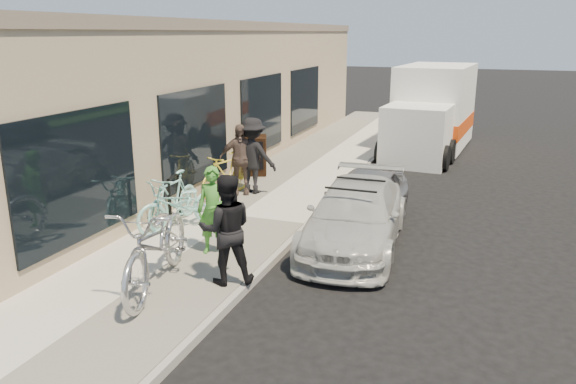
% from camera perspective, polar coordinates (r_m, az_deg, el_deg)
% --- Properties ---
extents(ground, '(120.00, 120.00, 0.00)m').
position_cam_1_polar(ground, '(8.85, -1.61, -10.45)').
color(ground, black).
rests_on(ground, ground).
extents(sidewalk, '(3.00, 34.00, 0.15)m').
position_cam_1_polar(sidewalk, '(12.11, -5.17, -2.70)').
color(sidewalk, beige).
rests_on(sidewalk, ground).
extents(curb, '(0.12, 34.00, 0.13)m').
position_cam_1_polar(curb, '(11.57, 1.81, -3.61)').
color(curb, gray).
rests_on(curb, ground).
extents(storefront, '(3.60, 20.00, 4.22)m').
position_cam_1_polar(storefront, '(17.49, -8.06, 9.84)').
color(storefront, tan).
rests_on(storefront, ground).
extents(bike_rack, '(0.21, 0.69, 0.99)m').
position_cam_1_polar(bike_rack, '(11.75, -11.47, -0.13)').
color(bike_rack, black).
rests_on(bike_rack, sidewalk).
extents(sandwich_board, '(0.86, 0.87, 1.10)m').
position_cam_1_polar(sandwich_board, '(15.21, -3.50, 3.68)').
color(sandwich_board, black).
rests_on(sandwich_board, sidewalk).
extents(sedan_white, '(1.98, 4.25, 1.24)m').
position_cam_1_polar(sedan_white, '(10.64, 6.87, -2.43)').
color(sedan_white, '#B8B8B4').
rests_on(sedan_white, ground).
extents(sedan_silver, '(1.57, 3.58, 1.20)m').
position_cam_1_polar(sedan_silver, '(11.64, 7.66, -0.85)').
color(sedan_silver, gray).
rests_on(sedan_silver, ground).
extents(moving_truck, '(2.59, 5.95, 2.86)m').
position_cam_1_polar(moving_truck, '(19.79, 14.38, 7.70)').
color(moving_truck, white).
rests_on(moving_truck, ground).
extents(tandem_bike, '(1.52, 2.77, 1.38)m').
position_cam_1_polar(tandem_bike, '(8.74, -13.13, -5.21)').
color(tandem_bike, '#BBBBBE').
rests_on(tandem_bike, sidewalk).
extents(woman_rider, '(0.63, 0.47, 1.57)m').
position_cam_1_polar(woman_rider, '(9.86, -7.61, -1.89)').
color(woman_rider, '#418D2F').
rests_on(woman_rider, sidewalk).
extents(man_standing, '(1.06, 0.98, 1.74)m').
position_cam_1_polar(man_standing, '(8.67, -6.29, -3.79)').
color(man_standing, black).
rests_on(man_standing, sidewalk).
extents(cruiser_bike_a, '(0.56, 1.79, 1.06)m').
position_cam_1_polar(cruiser_bike_a, '(11.61, -11.55, -0.66)').
color(cruiser_bike_a, '#90D7CF').
rests_on(cruiser_bike_a, sidewalk).
extents(cruiser_bike_b, '(1.47, 2.02, 1.01)m').
position_cam_1_polar(cruiser_bike_b, '(11.28, -10.88, -1.24)').
color(cruiser_bike_b, '#90D7CF').
rests_on(cruiser_bike_b, sidewalk).
extents(cruiser_bike_c, '(0.91, 1.79, 1.03)m').
position_cam_1_polar(cruiser_bike_c, '(13.45, -6.30, 1.78)').
color(cruiser_bike_c, yellow).
rests_on(cruiser_bike_c, sidewalk).
extents(bystander_a, '(1.22, 0.75, 1.83)m').
position_cam_1_polar(bystander_a, '(13.56, -3.62, 3.70)').
color(bystander_a, black).
rests_on(bystander_a, sidewalk).
extents(bystander_b, '(1.08, 0.79, 1.70)m').
position_cam_1_polar(bystander_b, '(13.49, -4.91, 3.33)').
color(bystander_b, brown).
rests_on(bystander_b, sidewalk).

